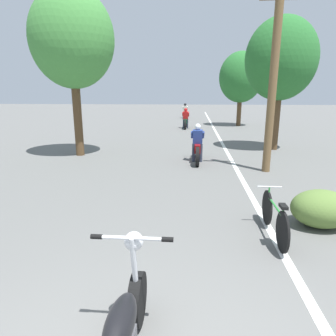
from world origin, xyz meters
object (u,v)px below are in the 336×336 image
(roadside_tree_left, at_px, (72,40))
(roadside_tree_right_near, at_px, (281,60))
(motorcycle_rider_lead, at_px, (197,147))
(motorcycle_rider_far, at_px, (185,112))
(bicycle_parked, at_px, (274,217))
(roadside_tree_right_far, at_px, (241,77))
(utility_pole, at_px, (273,77))
(motorcycle_rider_mid, at_px, (186,121))

(roadside_tree_left, bearing_deg, roadside_tree_right_near, 13.44)
(motorcycle_rider_lead, xyz_separation_m, motorcycle_rider_far, (-0.96, 18.50, 0.02))
(roadside_tree_left, relative_size, bicycle_parked, 3.63)
(roadside_tree_right_far, relative_size, motorcycle_rider_far, 2.52)
(roadside_tree_right_far, height_order, bicycle_parked, roadside_tree_right_far)
(roadside_tree_right_near, xyz_separation_m, motorcycle_rider_lead, (-3.35, -2.64, -3.20))
(motorcycle_rider_lead, relative_size, bicycle_parked, 1.25)
(utility_pole, relative_size, bicycle_parked, 3.33)
(utility_pole, relative_size, motorcycle_rider_mid, 2.78)
(utility_pole, distance_m, roadside_tree_right_far, 13.37)
(utility_pole, distance_m, roadside_tree_left, 7.18)
(roadside_tree_right_far, height_order, motorcycle_rider_lead, roadside_tree_right_far)
(roadside_tree_left, bearing_deg, bicycle_parked, -47.68)
(roadside_tree_right_near, height_order, motorcycle_rider_mid, roadside_tree_right_near)
(motorcycle_rider_mid, bearing_deg, utility_pole, -75.92)
(motorcycle_rider_far, bearing_deg, motorcycle_rider_lead, -87.02)
(motorcycle_rider_lead, height_order, motorcycle_rider_far, motorcycle_rider_far)
(motorcycle_rider_far, bearing_deg, bicycle_parked, -84.77)
(roadside_tree_left, bearing_deg, motorcycle_rider_lead, -9.13)
(motorcycle_rider_far, height_order, bicycle_parked, motorcycle_rider_far)
(utility_pole, relative_size, roadside_tree_right_far, 1.06)
(motorcycle_rider_lead, bearing_deg, bicycle_parked, -77.60)
(motorcycle_rider_mid, bearing_deg, bicycle_parked, -83.00)
(bicycle_parked, bearing_deg, motorcycle_rider_mid, 97.00)
(utility_pole, bearing_deg, motorcycle_rider_far, 98.99)
(roadside_tree_right_far, distance_m, roadside_tree_left, 13.81)
(roadside_tree_right_near, height_order, motorcycle_rider_lead, roadside_tree_right_near)
(roadside_tree_right_near, xyz_separation_m, roadside_tree_left, (-7.96, -1.90, 0.56))
(motorcycle_rider_lead, distance_m, motorcycle_rider_far, 18.53)
(utility_pole, height_order, roadside_tree_right_far, utility_pole)
(roadside_tree_right_far, height_order, motorcycle_rider_far, roadside_tree_right_far)
(utility_pole, bearing_deg, roadside_tree_right_far, 85.61)
(motorcycle_rider_mid, xyz_separation_m, bicycle_parked, (1.95, -15.86, -0.17))
(motorcycle_rider_lead, bearing_deg, roadside_tree_right_near, 38.29)
(roadside_tree_left, relative_size, motorcycle_rider_lead, 2.90)
(motorcycle_rider_mid, height_order, motorcycle_rider_far, motorcycle_rider_far)
(utility_pole, xyz_separation_m, bicycle_parked, (-0.90, -4.50, -2.52))
(roadside_tree_left, relative_size, motorcycle_rider_mid, 3.03)
(roadside_tree_right_far, xyz_separation_m, motorcycle_rider_lead, (-3.18, -12.12, -2.93))
(roadside_tree_right_near, relative_size, roadside_tree_right_far, 1.03)
(motorcycle_rider_mid, bearing_deg, motorcycle_rider_lead, -86.09)
(roadside_tree_left, xyz_separation_m, motorcycle_rider_mid, (3.92, 9.42, -3.75))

